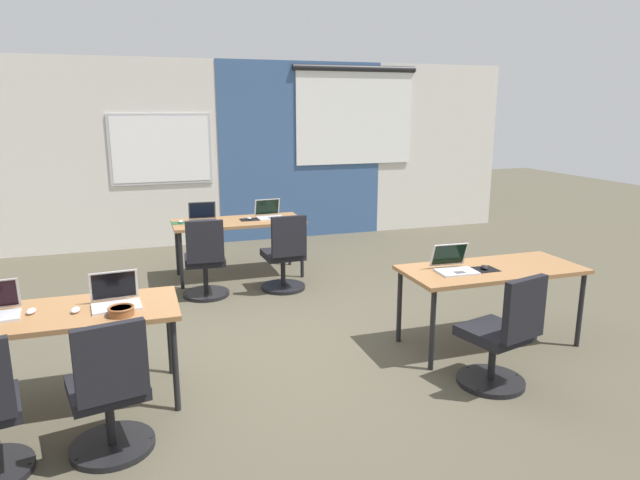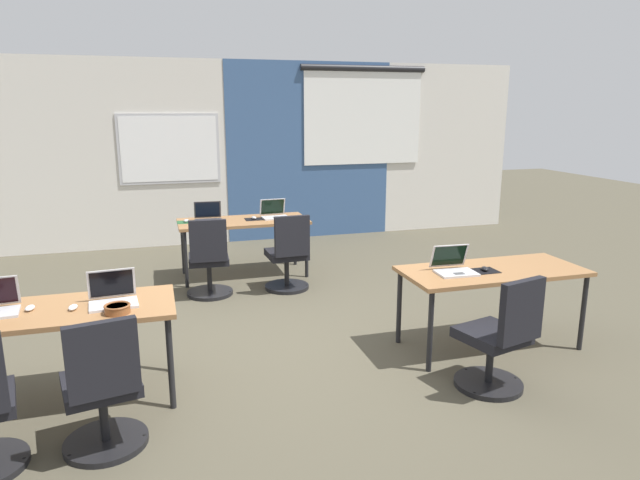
# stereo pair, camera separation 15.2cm
# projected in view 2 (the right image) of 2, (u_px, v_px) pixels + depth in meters

# --- Properties ---
(ground_plane) EXTENTS (24.00, 24.00, 0.00)m
(ground_plane) POSITION_uv_depth(u_px,v_px,m) (283.00, 342.00, 5.14)
(ground_plane) COLOR #4C4738
(back_wall_assembly) EXTENTS (10.00, 0.27, 2.80)m
(back_wall_assembly) POSITION_uv_depth(u_px,v_px,m) (225.00, 152.00, 8.74)
(back_wall_assembly) COLOR silver
(back_wall_assembly) RESTS_ON ground
(desk_near_left) EXTENTS (1.60, 0.70, 0.72)m
(desk_near_left) POSITION_uv_depth(u_px,v_px,m) (58.00, 317.00, 3.95)
(desk_near_left) COLOR olive
(desk_near_left) RESTS_ON ground
(desk_near_right) EXTENTS (1.60, 0.70, 0.72)m
(desk_near_right) POSITION_uv_depth(u_px,v_px,m) (492.00, 276.00, 4.91)
(desk_near_right) COLOR olive
(desk_near_right) RESTS_ON ground
(desk_far_center) EXTENTS (1.60, 0.70, 0.72)m
(desk_far_center) POSITION_uv_depth(u_px,v_px,m) (243.00, 225.00, 7.04)
(desk_far_center) COLOR olive
(desk_far_center) RESTS_ON ground
(mouse_near_left_end) EXTENTS (0.07, 0.11, 0.03)m
(mouse_near_left_end) POSITION_uv_depth(u_px,v_px,m) (30.00, 308.00, 3.90)
(mouse_near_left_end) COLOR silver
(mouse_near_left_end) RESTS_ON desk_near_left
(laptop_near_left_inner) EXTENTS (0.35, 0.30, 0.24)m
(laptop_near_left_inner) POSITION_uv_depth(u_px,v_px,m) (113.00, 297.00, 4.03)
(laptop_near_left_inner) COLOR silver
(laptop_near_left_inner) RESTS_ON desk_near_left
(mouse_near_left_inner) EXTENTS (0.07, 0.11, 0.03)m
(mouse_near_left_inner) POSITION_uv_depth(u_px,v_px,m) (73.00, 307.00, 3.92)
(mouse_near_left_inner) COLOR silver
(mouse_near_left_inner) RESTS_ON desk_near_left
(chair_near_left_inner) EXTENTS (0.52, 0.58, 0.92)m
(chair_near_left_inner) POSITION_uv_depth(u_px,v_px,m) (103.00, 396.00, 3.44)
(chair_near_left_inner) COLOR black
(chair_near_left_inner) RESTS_ON ground
(laptop_near_right_inner) EXTENTS (0.35, 0.33, 0.23)m
(laptop_near_right_inner) POSITION_uv_depth(u_px,v_px,m) (454.00, 267.00, 4.80)
(laptop_near_right_inner) COLOR silver
(laptop_near_right_inner) RESTS_ON desk_near_right
(mousepad_near_right_inner) EXTENTS (0.22, 0.19, 0.00)m
(mousepad_near_right_inner) POSITION_uv_depth(u_px,v_px,m) (485.00, 271.00, 4.84)
(mousepad_near_right_inner) COLOR black
(mousepad_near_right_inner) RESTS_ON desk_near_right
(mouse_near_right_inner) EXTENTS (0.09, 0.11, 0.03)m
(mouse_near_right_inner) POSITION_uv_depth(u_px,v_px,m) (485.00, 269.00, 4.84)
(mouse_near_right_inner) COLOR black
(mouse_near_right_inner) RESTS_ON mousepad_near_right_inner
(chair_near_right_inner) EXTENTS (0.54, 0.59, 0.92)m
(chair_near_right_inner) POSITION_uv_depth(u_px,v_px,m) (499.00, 344.00, 4.19)
(chair_near_right_inner) COLOR black
(chair_near_right_inner) RESTS_ON ground
(laptop_far_right) EXTENTS (0.35, 0.31, 0.23)m
(laptop_far_right) POSITION_uv_depth(u_px,v_px,m) (275.00, 214.00, 7.18)
(laptop_far_right) COLOR silver
(laptop_far_right) RESTS_ON desk_far_center
(mousepad_far_right) EXTENTS (0.22, 0.19, 0.00)m
(mousepad_far_right) POSITION_uv_depth(u_px,v_px,m) (254.00, 219.00, 7.07)
(mousepad_far_right) COLOR black
(mousepad_far_right) RESTS_ON desk_far_center
(mouse_far_right) EXTENTS (0.08, 0.11, 0.03)m
(mouse_far_right) POSITION_uv_depth(u_px,v_px,m) (254.00, 218.00, 7.07)
(mouse_far_right) COLOR #B2B2B7
(mouse_far_right) RESTS_ON mousepad_far_right
(chair_far_right) EXTENTS (0.52, 0.55, 0.92)m
(chair_far_right) POSITION_uv_depth(u_px,v_px,m) (288.00, 259.00, 6.52)
(chair_far_right) COLOR black
(chair_far_right) RESTS_ON ground
(laptop_far_left) EXTENTS (0.35, 0.31, 0.23)m
(laptop_far_left) POSITION_uv_depth(u_px,v_px,m) (208.00, 217.00, 6.97)
(laptop_far_left) COLOR #333338
(laptop_far_left) RESTS_ON desk_far_center
(mousepad_far_left) EXTENTS (0.22, 0.19, 0.00)m
(mousepad_far_left) POSITION_uv_depth(u_px,v_px,m) (186.00, 222.00, 6.89)
(mousepad_far_left) COLOR #23512D
(mousepad_far_left) RESTS_ON desk_far_center
(mouse_far_left) EXTENTS (0.08, 0.11, 0.03)m
(mouse_far_left) POSITION_uv_depth(u_px,v_px,m) (186.00, 221.00, 6.89)
(mouse_far_left) COLOR #B2B2B7
(mouse_far_left) RESTS_ON mousepad_far_left
(chair_far_left) EXTENTS (0.52, 0.55, 0.92)m
(chair_far_left) POSITION_uv_depth(u_px,v_px,m) (209.00, 264.00, 6.30)
(chair_far_left) COLOR black
(chair_far_left) RESTS_ON ground
(snack_bowl) EXTENTS (0.18, 0.18, 0.06)m
(snack_bowl) POSITION_uv_depth(u_px,v_px,m) (117.00, 308.00, 3.84)
(snack_bowl) COLOR brown
(snack_bowl) RESTS_ON desk_near_left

